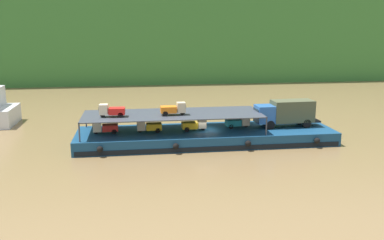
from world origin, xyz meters
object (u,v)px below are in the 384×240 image
(mini_truck_lower_aft, at_px, (149,126))
(mini_truck_lower_mid, at_px, (194,124))
(mini_truck_lower_stern, at_px, (105,127))
(mini_truck_upper_mid, at_px, (174,109))
(mini_truck_upper_stern, at_px, (112,111))
(mini_truck_lower_fore, at_px, (238,122))
(cargo_barge, at_px, (206,136))
(covered_lorry, at_px, (286,112))

(mini_truck_lower_aft, height_order, mini_truck_lower_mid, same)
(mini_truck_lower_stern, xyz_separation_m, mini_truck_upper_mid, (7.52, -0.68, 2.00))
(mini_truck_lower_aft, distance_m, mini_truck_upper_stern, 4.49)
(mini_truck_lower_aft, xyz_separation_m, mini_truck_upper_mid, (2.72, -0.61, 2.00))
(mini_truck_upper_stern, bearing_deg, mini_truck_lower_fore, 5.23)
(mini_truck_lower_stern, bearing_deg, mini_truck_lower_aft, -0.81)
(mini_truck_lower_aft, bearing_deg, mini_truck_lower_mid, 0.37)
(cargo_barge, xyz_separation_m, mini_truck_lower_fore, (3.85, 0.58, 1.44))
(mini_truck_lower_mid, bearing_deg, mini_truck_lower_aft, -179.63)
(mini_truck_lower_aft, bearing_deg, covered_lorry, 1.59)
(mini_truck_lower_aft, relative_size, mini_truck_lower_mid, 0.99)
(covered_lorry, height_order, mini_truck_upper_mid, mini_truck_upper_mid)
(mini_truck_upper_stern, relative_size, mini_truck_upper_mid, 1.01)
(mini_truck_lower_mid, relative_size, mini_truck_lower_fore, 0.99)
(covered_lorry, distance_m, mini_truck_lower_aft, 16.05)
(mini_truck_upper_stern, height_order, mini_truck_upper_mid, same)
(mini_truck_lower_stern, height_order, mini_truck_lower_aft, same)
(mini_truck_lower_mid, xyz_separation_m, mini_truck_lower_fore, (5.20, 0.64, 0.00))
(mini_truck_lower_mid, height_order, mini_truck_lower_fore, same)
(cargo_barge, bearing_deg, mini_truck_lower_fore, 8.54)
(mini_truck_lower_fore, relative_size, mini_truck_upper_mid, 1.01)
(mini_truck_lower_mid, distance_m, mini_truck_lower_fore, 5.23)
(mini_truck_upper_stern, bearing_deg, covered_lorry, 3.09)
(mini_truck_lower_mid, xyz_separation_m, mini_truck_upper_mid, (-2.42, -0.64, 2.00))
(mini_truck_lower_fore, distance_m, mini_truck_upper_mid, 7.98)
(cargo_barge, relative_size, mini_truck_lower_stern, 10.43)
(cargo_barge, xyz_separation_m, covered_lorry, (9.53, 0.35, 2.45))
(cargo_barge, height_order, mini_truck_lower_fore, mini_truck_lower_fore)
(mini_truck_lower_stern, bearing_deg, covered_lorry, 1.04)
(mini_truck_lower_aft, height_order, mini_truck_lower_fore, same)
(cargo_barge, bearing_deg, mini_truck_upper_mid, -169.36)
(cargo_barge, relative_size, mini_truck_upper_stern, 10.41)
(mini_truck_lower_mid, bearing_deg, mini_truck_lower_fore, 7.03)
(cargo_barge, distance_m, mini_truck_lower_aft, 6.64)
(mini_truck_lower_stern, distance_m, mini_truck_lower_mid, 9.93)
(mini_truck_lower_stern, bearing_deg, mini_truck_lower_fore, 2.29)
(mini_truck_lower_stern, bearing_deg, mini_truck_upper_mid, -5.17)
(covered_lorry, bearing_deg, mini_truck_lower_stern, -178.96)
(mini_truck_lower_stern, bearing_deg, mini_truck_lower_mid, -0.20)
(mini_truck_lower_fore, bearing_deg, mini_truck_lower_mid, -172.97)
(mini_truck_lower_mid, xyz_separation_m, mini_truck_upper_stern, (-9.10, -0.67, 2.00))
(mini_truck_lower_aft, height_order, mini_truck_upper_stern, mini_truck_upper_stern)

